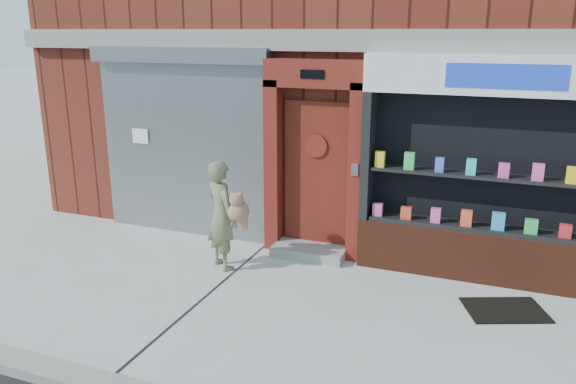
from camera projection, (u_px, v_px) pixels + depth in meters
The scene contains 6 objects.
ground at pixel (322, 316), 6.70m from camera, with size 80.00×80.00×0.00m, color #9E9E99.
shutter_bay at pixel (183, 132), 9.00m from camera, with size 3.10×0.30×3.04m.
red_door_bay at pixel (315, 160), 8.22m from camera, with size 1.52×0.58×2.90m.
pharmacy_bay at pixel (494, 182), 7.33m from camera, with size 3.50×0.41×3.00m.
woman at pixel (223, 214), 7.86m from camera, with size 0.78×0.63×1.57m.
doormat at pixel (505, 310), 6.82m from camera, with size 0.93×0.65×0.02m, color black.
Camera 1 is at (1.82, -5.76, 3.29)m, focal length 35.00 mm.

